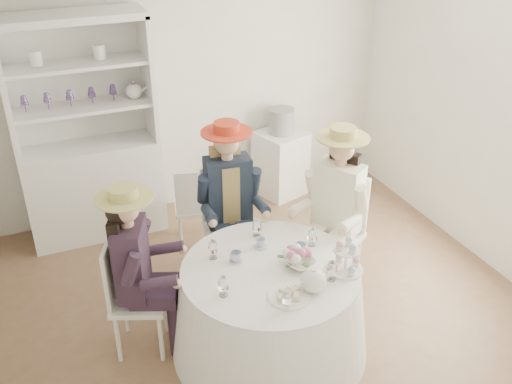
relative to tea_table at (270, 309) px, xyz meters
name	(u,v)px	position (x,y,z in m)	size (l,w,h in m)	color
ground	(260,301)	(0.15, 0.54, -0.38)	(4.50, 4.50, 0.00)	brown
wall_back	(186,87)	(0.15, 2.54, 0.97)	(4.50, 4.50, 0.00)	silver
wall_front	(423,330)	(0.15, -1.46, 0.97)	(4.50, 4.50, 0.00)	silver
wall_right	(490,121)	(2.40, 0.54, 0.97)	(4.50, 4.50, 0.00)	silver
tea_table	(270,309)	(0.00, 0.00, 0.00)	(1.53, 1.53, 0.76)	white
hutch	(91,162)	(-0.95, 2.27, 0.42)	(1.45, 0.81, 2.25)	silver
side_table	(280,163)	(1.15, 2.29, 0.00)	(0.49, 0.49, 0.76)	silver
hatbox	(281,121)	(1.15, 2.29, 0.52)	(0.28, 0.28, 0.28)	black
guest_left	(136,262)	(-0.91, 0.39, 0.43)	(0.60, 0.54, 1.44)	silver
guest_mid	(229,195)	(0.04, 0.99, 0.49)	(0.56, 0.58, 1.53)	silver
guest_right	(336,202)	(0.84, 0.52, 0.49)	(0.66, 0.62, 1.54)	silver
spare_chair	(193,205)	(-0.11, 1.60, 0.09)	(0.43, 0.43, 0.88)	silver
teacup_a	(236,257)	(-0.20, 0.18, 0.42)	(0.09, 0.09, 0.07)	white
teacup_b	(261,243)	(0.04, 0.28, 0.42)	(0.07, 0.07, 0.07)	white
teacup_c	(301,249)	(0.29, 0.09, 0.42)	(0.10, 0.10, 0.08)	white
flower_bowl	(300,264)	(0.21, -0.07, 0.41)	(0.21, 0.21, 0.05)	white
flower_arrangement	(295,254)	(0.19, -0.02, 0.47)	(0.18, 0.18, 0.07)	#CB6586
table_teapot	(314,280)	(0.17, -0.34, 0.47)	(0.25, 0.18, 0.19)	white
sandwich_plate	(289,295)	(-0.02, -0.35, 0.40)	(0.29, 0.29, 0.06)	white
cupcake_stand	(346,260)	(0.50, -0.23, 0.48)	(0.26, 0.26, 0.25)	white
stemware_set	(271,260)	(0.00, 0.00, 0.46)	(0.93, 0.97, 0.15)	white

